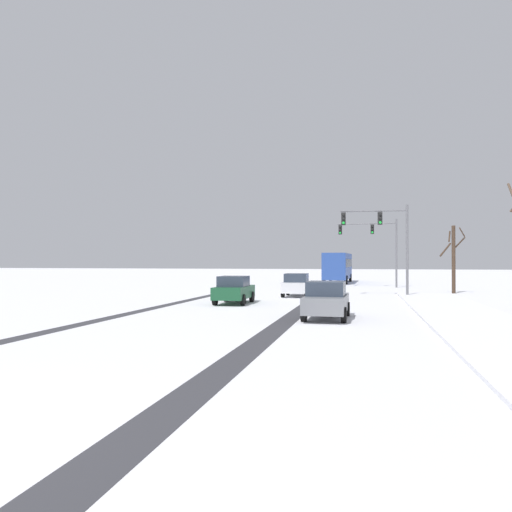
# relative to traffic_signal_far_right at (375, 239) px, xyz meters

# --- Properties ---
(wheel_track_left_lane) EXTENTS (0.73, 36.35, 0.01)m
(wheel_track_left_lane) POSITION_rel_traffic_signal_far_right_xyz_m (-12.00, -26.60, -4.62)
(wheel_track_left_lane) COLOR #38383D
(wheel_track_left_lane) RESTS_ON ground
(wheel_track_right_lane) EXTENTS (0.88, 36.35, 0.01)m
(wheel_track_right_lane) POSITION_rel_traffic_signal_far_right_xyz_m (-4.22, -26.60, -4.62)
(wheel_track_right_lane) COLOR #38383D
(wheel_track_right_lane) RESTS_ON ground
(sidewalk_kerb_right) EXTENTS (4.00, 36.35, 0.12)m
(sidewalk_kerb_right) POSITION_rel_traffic_signal_far_right_xyz_m (3.32, -28.25, -4.57)
(sidewalk_kerb_right) COLOR white
(sidewalk_kerb_right) RESTS_ON ground
(traffic_signal_far_right) EXTENTS (5.63, 0.54, 6.50)m
(traffic_signal_far_right) POSITION_rel_traffic_signal_far_right_xyz_m (0.00, 0.00, 0.00)
(traffic_signal_far_right) COLOR slate
(traffic_signal_far_right) RESTS_ON ground
(traffic_signal_near_right) EXTENTS (4.77, 0.62, 6.50)m
(traffic_signal_near_right) POSITION_rel_traffic_signal_far_right_xyz_m (0.32, -12.19, -0.04)
(traffic_signal_near_right) COLOR slate
(traffic_signal_near_right) RESTS_ON ground
(car_white_lead) EXTENTS (1.89, 4.13, 1.62)m
(car_white_lead) POSITION_rel_traffic_signal_far_right_xyz_m (-5.75, -13.78, -3.81)
(car_white_lead) COLOR silver
(car_white_lead) RESTS_ON ground
(car_dark_green_second) EXTENTS (1.91, 4.14, 1.62)m
(car_dark_green_second) POSITION_rel_traffic_signal_far_right_xyz_m (-8.55, -20.50, -3.81)
(car_dark_green_second) COLOR #194C2D
(car_dark_green_second) RESTS_ON ground
(car_grey_third) EXTENTS (1.90, 4.14, 1.62)m
(car_grey_third) POSITION_rel_traffic_signal_far_right_xyz_m (-2.66, -27.05, -3.81)
(car_grey_third) COLOR slate
(car_grey_third) RESTS_ON ground
(bus_oncoming) EXTENTS (2.95, 11.08, 3.38)m
(bus_oncoming) POSITION_rel_traffic_signal_far_right_xyz_m (-4.02, 9.15, -2.63)
(bus_oncoming) COLOR #284793
(bus_oncoming) RESTS_ON ground
(bare_tree_sidewalk_far) EXTENTS (1.96, 1.95, 5.25)m
(bare_tree_sidewalk_far) POSITION_rel_traffic_signal_far_right_xyz_m (5.69, -7.95, -1.80)
(bare_tree_sidewalk_far) COLOR #423023
(bare_tree_sidewalk_far) RESTS_ON ground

